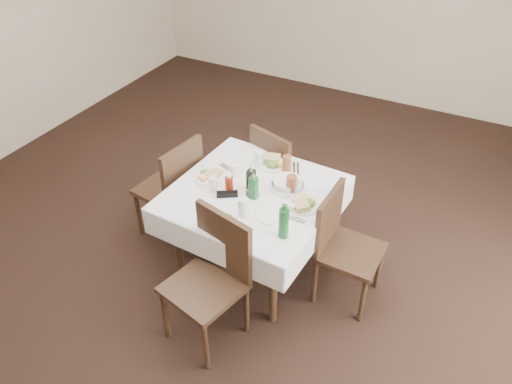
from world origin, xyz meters
TOP-DOWN VIEW (x-y plane):
  - ground_plane at (0.00, 0.00)m, footprint 7.00×7.00m
  - room_shell at (0.00, 0.00)m, footprint 6.04×7.04m
  - dining_table at (0.22, -0.02)m, footprint 1.24×1.24m
  - chair_north at (0.11, 0.65)m, footprint 0.55×0.55m
  - chair_south at (0.27, -0.70)m, footprint 0.56×0.56m
  - chair_east at (0.92, 0.03)m, footprint 0.45×0.45m
  - chair_west at (-0.54, 0.02)m, footprint 0.52×0.52m
  - meal_north at (0.20, 0.38)m, footprint 0.27×0.27m
  - meal_south at (0.22, -0.44)m, footprint 0.24×0.24m
  - meal_east at (0.62, -0.00)m, footprint 0.25×0.25m
  - meal_west at (-0.17, -0.01)m, footprint 0.23×0.23m
  - side_plate_a at (-0.01, 0.22)m, footprint 0.17×0.17m
  - side_plate_b at (0.46, -0.25)m, footprint 0.15×0.15m
  - water_n at (0.10, 0.31)m, footprint 0.07×0.07m
  - water_s at (0.29, -0.29)m, footprint 0.08×0.08m
  - water_e at (0.50, 0.14)m, footprint 0.07×0.07m
  - water_w at (-0.05, -0.14)m, footprint 0.06×0.06m
  - iced_tea_a at (0.33, 0.33)m, footprint 0.07×0.07m
  - iced_tea_b at (0.48, 0.08)m, footprint 0.08×0.08m
  - bread_basket at (0.43, 0.14)m, footprint 0.24×0.24m
  - oil_cruet_dark at (0.20, -0.01)m, footprint 0.06×0.06m
  - oil_cruet_green at (0.25, -0.08)m, footprint 0.05×0.05m
  - ketchup_bottle at (0.04, -0.07)m, footprint 0.06×0.06m
  - salt_shaker at (0.19, -0.02)m, footprint 0.04×0.04m
  - pepper_shaker at (0.21, -0.08)m, footprint 0.03×0.03m
  - coffee_mug at (-0.02, 0.13)m, footprint 0.14×0.13m
  - sunglasses at (0.07, -0.15)m, footprint 0.16×0.13m
  - green_bottle at (0.63, -0.36)m, footprint 0.07×0.07m
  - sugar_caddy at (0.55, -0.08)m, footprint 0.10×0.06m
  - cutlery_n at (0.39, 0.40)m, footprint 0.13×0.20m
  - cutlery_s at (0.11, -0.43)m, footprint 0.11×0.19m
  - cutlery_e at (0.62, -0.17)m, footprint 0.17×0.05m
  - cutlery_w at (-0.11, 0.16)m, footprint 0.16×0.09m

SIDE VIEW (x-z plane):
  - ground_plane at x=0.00m, z-range 0.00..0.00m
  - chair_east at x=0.92m, z-range 0.07..0.99m
  - chair_north at x=0.11m, z-range 0.07..1.00m
  - chair_west at x=-0.54m, z-range 0.07..1.03m
  - chair_south at x=0.27m, z-range 0.07..1.06m
  - dining_table at x=0.22m, z-range 0.29..1.05m
  - cutlery_w at x=-0.11m, z-range 0.76..0.77m
  - cutlery_e at x=0.62m, z-range 0.76..0.77m
  - cutlery_s at x=0.11m, z-range 0.76..0.77m
  - cutlery_n at x=0.39m, z-range 0.76..0.77m
  - side_plate_b at x=0.46m, z-range 0.76..0.77m
  - side_plate_a at x=-0.01m, z-range 0.76..0.77m
  - sunglasses at x=0.07m, z-range 0.76..0.80m
  - meal_west at x=-0.17m, z-range 0.76..0.81m
  - meal_south at x=0.22m, z-range 0.76..0.81m
  - meal_east at x=0.62m, z-range 0.76..0.81m
  - meal_north at x=0.20m, z-range 0.76..0.81m
  - sugar_caddy at x=0.55m, z-range 0.76..0.81m
  - pepper_shaker at x=0.21m, z-range 0.76..0.83m
  - bread_basket at x=0.43m, z-range 0.76..0.84m
  - coffee_mug at x=-0.02m, z-range 0.76..0.85m
  - salt_shaker at x=0.19m, z-range 0.76..0.85m
  - water_w at x=-0.05m, z-range 0.76..0.88m
  - ketchup_bottle at x=0.04m, z-range 0.76..0.89m
  - water_e at x=0.50m, z-range 0.76..0.89m
  - water_n at x=0.10m, z-range 0.76..0.90m
  - water_s at x=0.29m, z-range 0.76..0.90m
  - iced_tea_a at x=0.33m, z-range 0.76..0.91m
  - iced_tea_b at x=0.48m, z-range 0.76..0.92m
  - oil_cruet_green at x=0.25m, z-range 0.75..0.98m
  - oil_cruet_dark at x=0.20m, z-range 0.75..0.98m
  - green_bottle at x=0.63m, z-range 0.75..1.01m
  - room_shell at x=0.00m, z-range 0.31..3.11m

